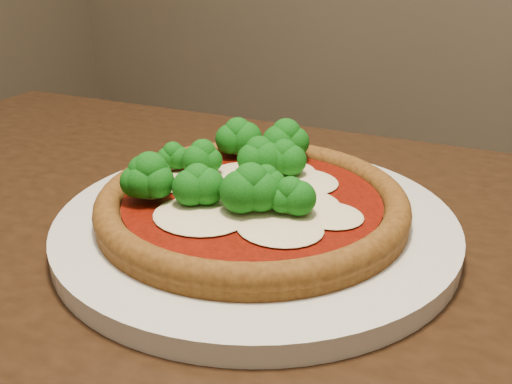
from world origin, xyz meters
The scene contains 2 objects.
plate centered at (0.07, 0.09, 0.76)m, with size 0.35×0.35×0.02m, color silver.
pizza centered at (0.05, 0.09, 0.79)m, with size 0.27×0.27×0.06m.
Camera 1 is at (0.28, -0.30, 0.99)m, focal length 40.00 mm.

